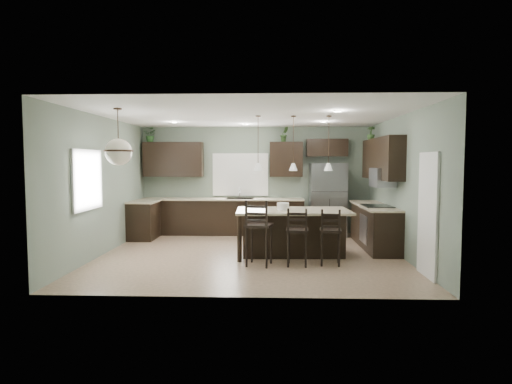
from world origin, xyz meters
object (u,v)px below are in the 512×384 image
(serving_dish, at_px, (283,206))
(bar_stool_left, at_px, (259,233))
(plant_back_left, at_px, (151,135))
(bar_stool_right, at_px, (330,237))
(bar_stool_center, at_px, (297,237))
(kitchen_island, at_px, (293,233))
(refrigerator, at_px, (328,199))

(serving_dish, relative_size, bar_stool_left, 0.20)
(plant_back_left, bearing_deg, bar_stool_right, -38.45)
(bar_stool_center, bearing_deg, serving_dish, 109.56)
(serving_dish, bearing_deg, bar_stool_right, -42.76)
(kitchen_island, height_order, bar_stool_right, bar_stool_right)
(bar_stool_center, bearing_deg, refrigerator, 77.78)
(kitchen_island, xyz_separation_m, bar_stool_center, (0.04, -0.87, 0.07))
(kitchen_island, distance_m, bar_stool_right, 1.02)
(refrigerator, distance_m, bar_stool_left, 3.70)
(plant_back_left, bearing_deg, bar_stool_left, -49.67)
(refrigerator, xyz_separation_m, serving_dish, (-1.20, -2.41, 0.07))
(serving_dish, bearing_deg, bar_stool_center, -74.68)
(kitchen_island, xyz_separation_m, plant_back_left, (-3.59, 2.58, 2.13))
(bar_stool_center, bearing_deg, bar_stool_left, -174.59)
(serving_dish, height_order, bar_stool_center, same)
(plant_back_left, bearing_deg, kitchen_island, -35.65)
(bar_stool_left, bearing_deg, bar_stool_right, 16.33)
(bar_stool_right, distance_m, plant_back_left, 5.79)
(refrigerator, distance_m, bar_stool_right, 3.24)
(kitchen_island, height_order, serving_dish, serving_dish)
(refrigerator, distance_m, serving_dish, 2.69)
(serving_dish, bearing_deg, refrigerator, 63.49)
(bar_stool_left, relative_size, bar_stool_right, 1.16)
(refrigerator, bearing_deg, bar_stool_right, -96.40)
(bar_stool_right, bearing_deg, kitchen_island, 136.12)
(refrigerator, bearing_deg, kitchen_island, -112.64)
(plant_back_left, bearing_deg, serving_dish, -37.29)
(serving_dish, bearing_deg, plant_back_left, 142.71)
(bar_stool_center, xyz_separation_m, plant_back_left, (-3.63, 3.45, 2.06))
(serving_dish, relative_size, bar_stool_right, 0.23)
(kitchen_island, distance_m, plant_back_left, 4.91)
(bar_stool_right, bearing_deg, refrigerator, 90.44)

